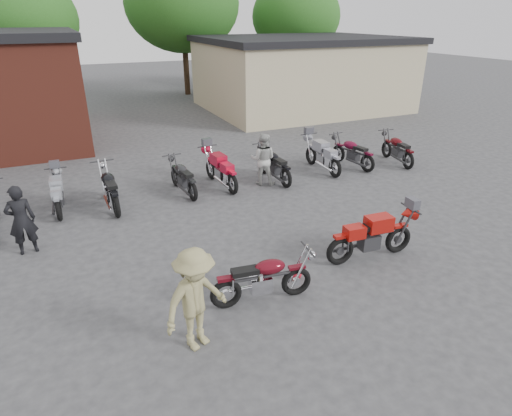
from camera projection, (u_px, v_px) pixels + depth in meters
name	position (u px, v px, depth m)	size (l,w,h in m)	color
ground	(302.00, 275.00, 8.63)	(90.00, 90.00, 0.00)	#363639
stucco_building	(301.00, 76.00, 23.56)	(10.00, 8.00, 3.50)	tan
tree_1	(25.00, 37.00, 23.48)	(5.92, 5.92, 7.40)	#1B4A13
tree_2	(183.00, 22.00, 26.58)	(7.04, 7.04, 8.80)	#1B4A13
tree_3	(295.00, 31.00, 29.84)	(6.08, 6.08, 7.60)	#1B4A13
vintage_motorcycle	(264.00, 276.00, 7.64)	(1.84, 0.61, 1.07)	#550A14
sportbike	(373.00, 234.00, 9.01)	(2.00, 0.66, 1.16)	#A9140E
helmet	(295.00, 274.00, 8.46)	(0.26, 0.26, 0.24)	#AF1223
person_dark	(21.00, 220.00, 9.14)	(0.58, 0.38, 1.58)	black
person_light	(263.00, 159.00, 12.97)	(0.77, 0.60, 1.59)	#ABACA7
person_tan	(196.00, 300.00, 6.45)	(1.11, 0.64, 1.73)	#938B5B
row_bike_1	(58.00, 192.00, 11.30)	(1.80, 0.59, 1.05)	#979BA5
row_bike_2	(110.00, 186.00, 11.48)	(2.03, 0.67, 1.18)	black
row_bike_3	(183.00, 176.00, 12.41)	(1.83, 0.60, 1.06)	black
row_bike_4	(220.00, 168.00, 12.90)	(2.02, 0.67, 1.17)	red
row_bike_5	(274.00, 163.00, 13.38)	(1.93, 0.64, 1.12)	black
row_bike_6	(322.00, 154.00, 14.22)	(2.03, 0.67, 1.17)	gray
row_bike_7	(352.00, 151.00, 14.63)	(1.90, 0.63, 1.10)	#590B23
row_bike_8	(397.00, 148.00, 14.99)	(1.90, 0.63, 1.10)	#49090E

